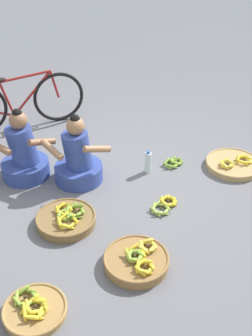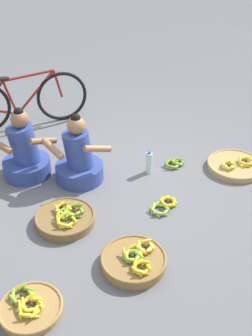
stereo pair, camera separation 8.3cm
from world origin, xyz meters
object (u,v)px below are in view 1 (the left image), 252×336
Objects in this scene: vendor_woman_behind at (24,156)px; banana_basket_mid_right at (35,309)px; vendor_woman_front at (78,160)px; water_bottle at (148,162)px; bicycle_leaning at (20,102)px; banana_basket_front_center at (66,219)px; loose_bananas_front_left at (174,163)px; banana_basket_mid_left at (233,164)px; loose_bananas_near_bicycle at (165,204)px; banana_basket_back_right at (137,260)px.

vendor_woman_behind is 1.66× the size of banana_basket_mid_right.
vendor_woman_front is 2.90× the size of water_bottle.
vendor_woman_behind is 0.48× the size of bicycle_leaning.
vendor_woman_front is at bearing 59.30° from banana_basket_front_center.
bicycle_leaning is 3.48× the size of banana_basket_mid_right.
loose_bananas_front_left is at bearing 16.09° from banana_basket_front_center.
bicycle_leaning is at bearing 119.77° from water_bottle.
vendor_woman_front reaches higher than loose_bananas_front_left.
bicycle_leaning is at bearing 76.50° from vendor_woman_behind.
banana_basket_mid_left is 1.29× the size of banana_basket_mid_right.
loose_bananas_near_bicycle is 1.30× the size of water_bottle.
vendor_woman_behind is at bearing 76.45° from banana_basket_mid_right.
banana_basket_front_center is 1.20m from water_bottle.
banana_basket_mid_right is at bearing -103.53° from bicycle_leaning.
banana_basket_back_right is at bearing -122.82° from water_bottle.
loose_bananas_front_left is at bearing 32.26° from banana_basket_mid_right.
loose_bananas_near_bicycle is at bearing 42.69° from banana_basket_back_right.
vendor_woman_behind reaches higher than banana_basket_mid_right.
banana_basket_mid_right is (-0.71, -2.97, -0.31)m from bicycle_leaning.
loose_bananas_near_bicycle is at bearing -54.18° from vendor_woman_front.
banana_basket_mid_left is 1.10× the size of banana_basket_front_center.
vendor_woman_front is 2.88× the size of loose_bananas_front_left.
water_bottle is at bearing 76.58° from loose_bananas_near_bicycle.
banana_basket_mid_right is 1.80× the size of water_bottle.
banana_basket_mid_left is at bearing 19.62° from banana_basket_mid_right.
banana_basket_mid_right is 1.78× the size of loose_bananas_front_left.
bicycle_leaning is 2.80m from banana_basket_mid_left.
vendor_woman_behind is 1.18m from bicycle_leaning.
bicycle_leaning is at bearing 76.47° from banana_basket_mid_right.
vendor_woman_front reaches higher than banana_basket_back_right.
banana_basket_back_right is (-1.70, -0.84, 0.02)m from banana_basket_mid_left.
vendor_woman_front is 1.61× the size of banana_basket_mid_right.
banana_basket_back_right is at bearing -65.55° from banana_basket_front_center.
bicycle_leaning is at bearing 85.81° from banana_basket_front_center.
loose_bananas_near_bicycle is 0.65m from water_bottle.
banana_basket_back_right is (0.35, -0.77, 0.00)m from banana_basket_front_center.
vendor_woman_behind reaches higher than banana_basket_mid_left.
bicycle_leaning is (0.28, 1.15, 0.10)m from vendor_woman_behind.
vendor_woman_behind is 1.29× the size of banana_basket_mid_left.
loose_bananas_front_left is at bearing 149.00° from banana_basket_mid_left.
banana_basket_mid_left reaches higher than loose_bananas_front_left.
banana_basket_back_right is 2.06× the size of water_bottle.
loose_bananas_near_bicycle is at bearing -11.40° from banana_basket_front_center.
banana_basket_mid_left is at bearing -22.42° from vendor_woman_behind.
loose_bananas_near_bicycle is at bearing -70.50° from bicycle_leaning.
bicycle_leaning is 3.07m from banana_basket_mid_right.
vendor_woman_front is at bearing 164.45° from water_bottle.
banana_basket_mid_left is (1.89, -2.04, -0.32)m from bicycle_leaning.
banana_basket_mid_left is at bearing 14.10° from loose_bananas_near_bicycle.
water_bottle is (1.24, -0.54, -0.13)m from vendor_woman_behind.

